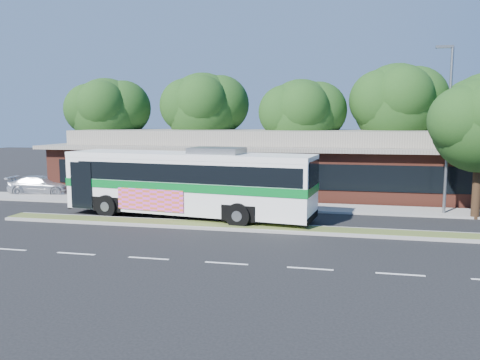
% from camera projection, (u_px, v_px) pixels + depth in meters
% --- Properties ---
extents(ground, '(120.00, 120.00, 0.00)m').
position_uv_depth(ground, '(252.00, 232.00, 21.75)').
color(ground, black).
rests_on(ground, ground).
extents(median_strip, '(26.00, 1.10, 0.15)m').
position_uv_depth(median_strip, '(254.00, 227.00, 22.32)').
color(median_strip, '#3E5323').
rests_on(median_strip, ground).
extents(sidewalk, '(44.00, 2.60, 0.12)m').
position_uv_depth(sidewalk, '(271.00, 206.00, 27.96)').
color(sidewalk, gray).
rests_on(sidewalk, ground).
extents(parking_lot, '(14.00, 12.00, 0.01)m').
position_uv_depth(parking_lot, '(41.00, 189.00, 35.14)').
color(parking_lot, black).
rests_on(parking_lot, ground).
extents(plaza_building, '(33.20, 11.20, 4.45)m').
position_uv_depth(plaza_building, '(284.00, 162.00, 34.10)').
color(plaza_building, maroon).
rests_on(plaza_building, ground).
extents(lamp_post, '(0.93, 0.18, 9.07)m').
position_uv_depth(lamp_post, '(448.00, 125.00, 25.01)').
color(lamp_post, slate).
rests_on(lamp_post, ground).
extents(tree_bg_a, '(6.47, 5.80, 8.63)m').
position_uv_depth(tree_bg_a, '(112.00, 112.00, 38.70)').
color(tree_bg_a, black).
rests_on(tree_bg_a, ground).
extents(tree_bg_b, '(6.69, 6.00, 9.00)m').
position_uv_depth(tree_bg_b, '(209.00, 108.00, 38.00)').
color(tree_bg_b, black).
rests_on(tree_bg_b, ground).
extents(tree_bg_c, '(6.24, 5.60, 8.26)m').
position_uv_depth(tree_bg_c, '(306.00, 115.00, 35.46)').
color(tree_bg_c, black).
rests_on(tree_bg_c, ground).
extents(tree_bg_d, '(6.91, 6.20, 9.37)m').
position_uv_depth(tree_bg_d, '(402.00, 104.00, 34.90)').
color(tree_bg_d, black).
rests_on(tree_bg_d, ground).
extents(transit_bus, '(13.66, 4.68, 3.76)m').
position_uv_depth(transit_bus, '(189.00, 179.00, 24.63)').
color(transit_bus, white).
rests_on(transit_bus, ground).
extents(sedan, '(4.69, 2.42, 1.30)m').
position_uv_depth(sedan, '(41.00, 185.00, 32.77)').
color(sedan, silver).
rests_on(sedan, ground).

